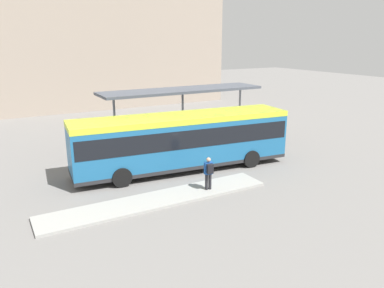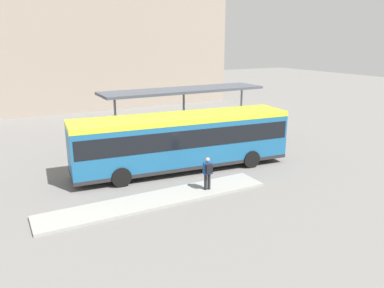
{
  "view_description": "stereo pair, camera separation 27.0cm",
  "coord_description": "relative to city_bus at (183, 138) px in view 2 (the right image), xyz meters",
  "views": [
    {
      "loc": [
        -9.46,
        -17.96,
        7.19
      ],
      "look_at": [
        0.61,
        0.0,
        1.43
      ],
      "focal_mm": 35.0,
      "sensor_mm": 36.0,
      "label": 1
    },
    {
      "loc": [
        -9.22,
        -18.09,
        7.19
      ],
      "look_at": [
        0.61,
        0.0,
        1.43
      ],
      "focal_mm": 35.0,
      "sensor_mm": 36.0,
      "label": 2
    }
  ],
  "objects": [
    {
      "name": "ground_plane",
      "position": [
        -0.01,
        0.0,
        -1.85
      ],
      "size": [
        120.0,
        120.0,
        0.0
      ],
      "primitive_type": "plane",
      "color": "slate"
    },
    {
      "name": "curb_island",
      "position": [
        -3.0,
        -3.31,
        -1.79
      ],
      "size": [
        10.93,
        1.8,
        0.12
      ],
      "color": "#9E9E99",
      "rests_on": "ground_plane"
    },
    {
      "name": "city_bus",
      "position": [
        0.0,
        0.0,
        0.0
      ],
      "size": [
        12.48,
        3.8,
        3.17
      ],
      "rotation": [
        0.0,
        0.0,
        -0.1
      ],
      "color": "#1E6093",
      "rests_on": "ground_plane"
    },
    {
      "name": "pedestrian_waiting",
      "position": [
        -0.45,
        -3.54,
        -0.8
      ],
      "size": [
        0.43,
        0.46,
        1.63
      ],
      "rotation": [
        0.0,
        0.0,
        1.42
      ],
      "color": "#232328",
      "rests_on": "curb_island"
    },
    {
      "name": "bicycle_green",
      "position": [
        8.98,
        2.33,
        -1.49
      ],
      "size": [
        0.48,
        1.69,
        0.73
      ],
      "rotation": [
        0.0,
        0.0,
        -1.56
      ],
      "color": "black",
      "rests_on": "ground_plane"
    },
    {
      "name": "bicycle_blue",
      "position": [
        9.28,
        3.14,
        -1.49
      ],
      "size": [
        0.48,
        1.69,
        0.73
      ],
      "rotation": [
        0.0,
        0.0,
        1.58
      ],
      "color": "black",
      "rests_on": "ground_plane"
    },
    {
      "name": "bicycle_red",
      "position": [
        9.1,
        3.95,
        -1.5
      ],
      "size": [
        0.48,
        1.64,
        0.71
      ],
      "rotation": [
        0.0,
        0.0,
        1.59
      ],
      "color": "black",
      "rests_on": "ground_plane"
    },
    {
      "name": "station_shelter",
      "position": [
        2.91,
        5.48,
        1.8
      ],
      "size": [
        11.89,
        2.84,
        3.83
      ],
      "color": "#4C515B",
      "rests_on": "ground_plane"
    },
    {
      "name": "potted_planter_near_shelter",
      "position": [
        5.14,
        2.85,
        -1.21
      ],
      "size": [
        0.78,
        0.78,
        1.23
      ],
      "color": "slate",
      "rests_on": "ground_plane"
    },
    {
      "name": "station_building",
      "position": [
        2.84,
        25.55,
        4.14
      ],
      "size": [
        26.66,
        10.15,
        11.98
      ],
      "color": "gray",
      "rests_on": "ground_plane"
    }
  ]
}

